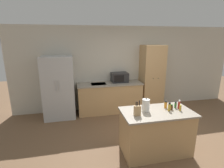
{
  "coord_description": "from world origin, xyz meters",
  "views": [
    {
      "loc": [
        -1.7,
        -3.01,
        2.25
      ],
      "look_at": [
        -0.75,
        1.4,
        1.05
      ],
      "focal_mm": 28.0,
      "sensor_mm": 36.0,
      "label": 1
    }
  ],
  "objects_px": {
    "microwave": "(120,77)",
    "knife_block": "(137,110)",
    "spice_bottle_pale_salt": "(179,105)",
    "spice_bottle_amber_oil": "(169,107)",
    "spice_bottle_green_herb": "(180,108)",
    "pantry_cabinet": "(152,78)",
    "spice_bottle_orange_cap": "(176,105)",
    "kettle": "(146,105)",
    "spice_bottle_tall_dark": "(166,105)",
    "spice_bottle_short_red": "(171,107)",
    "refrigerator": "(59,87)"
  },
  "relations": [
    {
      "from": "microwave",
      "to": "pantry_cabinet",
      "type": "bearing_deg",
      "value": -4.39
    },
    {
      "from": "spice_bottle_short_red",
      "to": "knife_block",
      "type": "bearing_deg",
      "value": -171.75
    },
    {
      "from": "knife_block",
      "to": "spice_bottle_short_red",
      "type": "distance_m",
      "value": 0.76
    },
    {
      "from": "spice_bottle_green_herb",
      "to": "spice_bottle_orange_cap",
      "type": "height_order",
      "value": "spice_bottle_orange_cap"
    },
    {
      "from": "knife_block",
      "to": "spice_bottle_orange_cap",
      "type": "xyz_separation_m",
      "value": [
        0.88,
        0.18,
        -0.04
      ]
    },
    {
      "from": "pantry_cabinet",
      "to": "spice_bottle_tall_dark",
      "type": "bearing_deg",
      "value": -107.08
    },
    {
      "from": "spice_bottle_tall_dark",
      "to": "spice_bottle_orange_cap",
      "type": "height_order",
      "value": "spice_bottle_tall_dark"
    },
    {
      "from": "spice_bottle_amber_oil",
      "to": "spice_bottle_green_herb",
      "type": "relative_size",
      "value": 1.4
    },
    {
      "from": "spice_bottle_short_red",
      "to": "spice_bottle_tall_dark",
      "type": "bearing_deg",
      "value": 120.52
    },
    {
      "from": "knife_block",
      "to": "spice_bottle_pale_salt",
      "type": "xyz_separation_m",
      "value": [
        0.92,
        0.12,
        -0.02
      ]
    },
    {
      "from": "spice_bottle_pale_salt",
      "to": "spice_bottle_short_red",
      "type": "bearing_deg",
      "value": -174.59
    },
    {
      "from": "kettle",
      "to": "spice_bottle_amber_oil",
      "type": "bearing_deg",
      "value": -11.02
    },
    {
      "from": "microwave",
      "to": "spice_bottle_pale_salt",
      "type": "xyz_separation_m",
      "value": [
        0.64,
        -2.23,
        -0.1
      ]
    },
    {
      "from": "refrigerator",
      "to": "microwave",
      "type": "xyz_separation_m",
      "value": [
        1.82,
        0.15,
        0.18
      ]
    },
    {
      "from": "microwave",
      "to": "kettle",
      "type": "bearing_deg",
      "value": -91.4
    },
    {
      "from": "microwave",
      "to": "knife_block",
      "type": "distance_m",
      "value": 2.37
    },
    {
      "from": "refrigerator",
      "to": "spice_bottle_tall_dark",
      "type": "bearing_deg",
      "value": -41.82
    },
    {
      "from": "knife_block",
      "to": "refrigerator",
      "type": "bearing_deg",
      "value": 124.85
    },
    {
      "from": "spice_bottle_amber_oil",
      "to": "spice_bottle_green_herb",
      "type": "bearing_deg",
      "value": -10.76
    },
    {
      "from": "knife_block",
      "to": "spice_bottle_amber_oil",
      "type": "bearing_deg",
      "value": 5.43
    },
    {
      "from": "microwave",
      "to": "spice_bottle_green_herb",
      "type": "height_order",
      "value": "microwave"
    },
    {
      "from": "pantry_cabinet",
      "to": "microwave",
      "type": "bearing_deg",
      "value": 175.61
    },
    {
      "from": "spice_bottle_pale_salt",
      "to": "spice_bottle_orange_cap",
      "type": "distance_m",
      "value": 0.07
    },
    {
      "from": "spice_bottle_pale_salt",
      "to": "spice_bottle_green_herb",
      "type": "bearing_deg",
      "value": -108.44
    },
    {
      "from": "spice_bottle_green_herb",
      "to": "spice_bottle_amber_oil",
      "type": "bearing_deg",
      "value": 169.24
    },
    {
      "from": "pantry_cabinet",
      "to": "spice_bottle_short_red",
      "type": "xyz_separation_m",
      "value": [
        -0.57,
        -2.17,
        -0.09
      ]
    },
    {
      "from": "refrigerator",
      "to": "pantry_cabinet",
      "type": "bearing_deg",
      "value": 1.35
    },
    {
      "from": "pantry_cabinet",
      "to": "spice_bottle_pale_salt",
      "type": "xyz_separation_m",
      "value": [
        -0.39,
        -2.15,
        -0.05
      ]
    },
    {
      "from": "knife_block",
      "to": "spice_bottle_amber_oil",
      "type": "xyz_separation_m",
      "value": [
        0.67,
        0.06,
        -0.02
      ]
    },
    {
      "from": "spice_bottle_tall_dark",
      "to": "knife_block",
      "type": "bearing_deg",
      "value": -162.13
    },
    {
      "from": "spice_bottle_tall_dark",
      "to": "spice_bottle_pale_salt",
      "type": "xyz_separation_m",
      "value": [
        0.24,
        -0.1,
        0.02
      ]
    },
    {
      "from": "spice_bottle_tall_dark",
      "to": "spice_bottle_green_herb",
      "type": "bearing_deg",
      "value": -43.97
    },
    {
      "from": "pantry_cabinet",
      "to": "microwave",
      "type": "relative_size",
      "value": 4.02
    },
    {
      "from": "refrigerator",
      "to": "kettle",
      "type": "bearing_deg",
      "value": -49.37
    },
    {
      "from": "microwave",
      "to": "spice_bottle_tall_dark",
      "type": "relative_size",
      "value": 3.49
    },
    {
      "from": "spice_bottle_amber_oil",
      "to": "pantry_cabinet",
      "type": "bearing_deg",
      "value": 73.86
    },
    {
      "from": "knife_block",
      "to": "kettle",
      "type": "relative_size",
      "value": 1.09
    },
    {
      "from": "spice_bottle_tall_dark",
      "to": "spice_bottle_short_red",
      "type": "relative_size",
      "value": 1.34
    },
    {
      "from": "spice_bottle_short_red",
      "to": "spice_bottle_amber_oil",
      "type": "height_order",
      "value": "spice_bottle_amber_oil"
    },
    {
      "from": "pantry_cabinet",
      "to": "knife_block",
      "type": "distance_m",
      "value": 2.63
    },
    {
      "from": "spice_bottle_tall_dark",
      "to": "spice_bottle_amber_oil",
      "type": "xyz_separation_m",
      "value": [
        -0.01,
        -0.16,
        0.01
      ]
    },
    {
      "from": "pantry_cabinet",
      "to": "spice_bottle_green_herb",
      "type": "distance_m",
      "value": 2.29
    },
    {
      "from": "refrigerator",
      "to": "kettle",
      "type": "distance_m",
      "value": 2.71
    },
    {
      "from": "spice_bottle_amber_oil",
      "to": "spice_bottle_pale_salt",
      "type": "relative_size",
      "value": 0.95
    },
    {
      "from": "refrigerator",
      "to": "spice_bottle_orange_cap",
      "type": "xyz_separation_m",
      "value": [
        2.41,
        -2.03,
        0.06
      ]
    },
    {
      "from": "spice_bottle_green_herb",
      "to": "kettle",
      "type": "distance_m",
      "value": 0.68
    },
    {
      "from": "spice_bottle_amber_oil",
      "to": "refrigerator",
      "type": "bearing_deg",
      "value": 135.91
    },
    {
      "from": "spice_bottle_green_herb",
      "to": "spice_bottle_orange_cap",
      "type": "relative_size",
      "value": 0.9
    },
    {
      "from": "spice_bottle_tall_dark",
      "to": "spice_bottle_orange_cap",
      "type": "relative_size",
      "value": 1.09
    },
    {
      "from": "knife_block",
      "to": "spice_bottle_tall_dark",
      "type": "relative_size",
      "value": 1.98
    }
  ]
}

